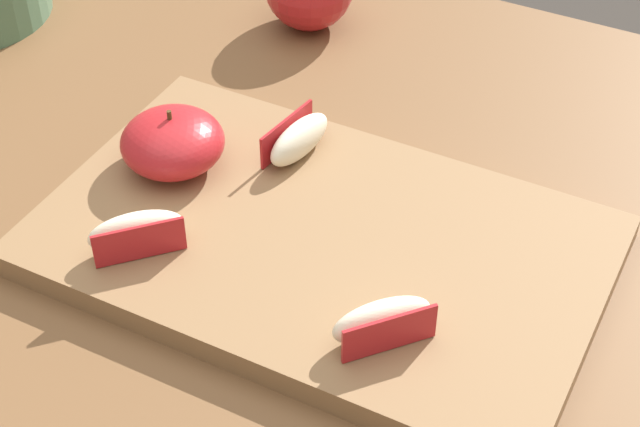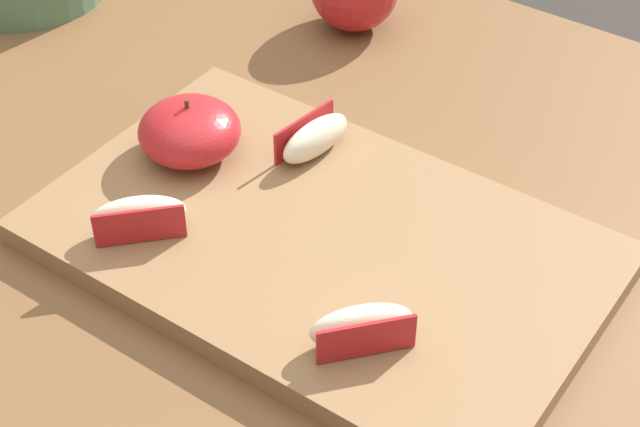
# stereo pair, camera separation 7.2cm
# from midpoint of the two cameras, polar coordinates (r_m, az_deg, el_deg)

# --- Properties ---
(dining_table) EXTENTS (1.24, 0.77, 0.75)m
(dining_table) POSITION_cam_midpoint_polar(r_m,az_deg,el_deg) (0.84, -2.04, -6.79)
(dining_table) COLOR brown
(dining_table) RESTS_ON ground_plane
(cutting_board) EXTENTS (0.40, 0.25, 0.02)m
(cutting_board) POSITION_cam_midpoint_polar(r_m,az_deg,el_deg) (0.74, -2.78, -1.87)
(cutting_board) COLOR olive
(cutting_board) RESTS_ON dining_table
(apple_half_skin_up) EXTENTS (0.08, 0.08, 0.05)m
(apple_half_skin_up) POSITION_cam_midpoint_polar(r_m,az_deg,el_deg) (0.79, -10.84, 3.84)
(apple_half_skin_up) COLOR #B21E23
(apple_half_skin_up) RESTS_ON cutting_board
(apple_wedge_left) EXTENTS (0.06, 0.07, 0.03)m
(apple_wedge_left) POSITION_cam_midpoint_polar(r_m,az_deg,el_deg) (0.65, 0.35, -6.20)
(apple_wedge_left) COLOR #F4EACC
(apple_wedge_left) RESTS_ON cutting_board
(apple_wedge_back) EXTENTS (0.03, 0.07, 0.03)m
(apple_wedge_back) POSITION_cam_midpoint_polar(r_m,az_deg,el_deg) (0.79, -3.82, 4.09)
(apple_wedge_back) COLOR #F4EACC
(apple_wedge_back) RESTS_ON cutting_board
(apple_wedge_front) EXTENTS (0.06, 0.06, 0.03)m
(apple_wedge_front) POSITION_cam_midpoint_polar(r_m,az_deg,el_deg) (0.73, -13.02, -1.14)
(apple_wedge_front) COLOR #F4EACC
(apple_wedge_front) RESTS_ON cutting_board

